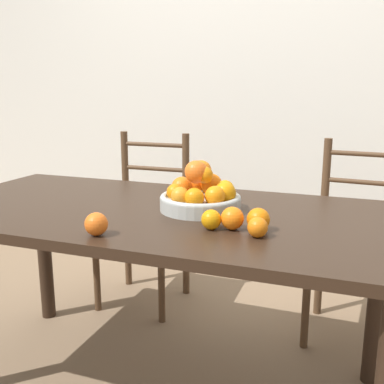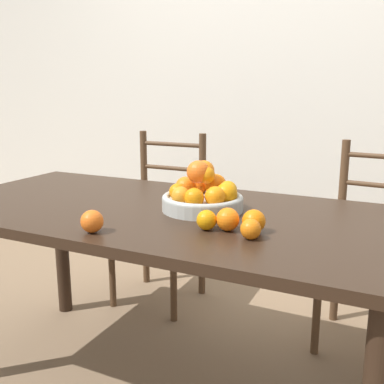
% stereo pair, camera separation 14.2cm
% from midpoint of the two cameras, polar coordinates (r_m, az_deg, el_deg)
% --- Properties ---
extents(wall_back, '(8.00, 0.06, 2.60)m').
position_cam_midpoint_polar(wall_back, '(2.97, 11.62, 15.01)').
color(wall_back, silver).
rests_on(wall_back, ground_plane).
extents(dining_table, '(1.75, 0.85, 0.75)m').
position_cam_midpoint_polar(dining_table, '(1.68, -1.83, -5.26)').
color(dining_table, black).
rests_on(dining_table, ground_plane).
extents(fruit_bowl, '(0.29, 0.29, 0.18)m').
position_cam_midpoint_polar(fruit_bowl, '(1.62, 3.92, -0.39)').
color(fruit_bowl, '#B2B7B2').
rests_on(fruit_bowl, dining_table).
extents(orange_loose_0, '(0.06, 0.06, 0.06)m').
position_cam_midpoint_polar(orange_loose_0, '(1.33, 10.54, -4.70)').
color(orange_loose_0, orange).
rests_on(orange_loose_0, dining_table).
extents(orange_loose_1, '(0.07, 0.07, 0.07)m').
position_cam_midpoint_polar(orange_loose_1, '(1.38, -9.72, -3.73)').
color(orange_loose_1, orange).
rests_on(orange_loose_1, dining_table).
extents(orange_loose_2, '(0.06, 0.06, 0.06)m').
position_cam_midpoint_polar(orange_loose_2, '(1.39, 4.79, -3.60)').
color(orange_loose_2, orange).
rests_on(orange_loose_2, dining_table).
extents(orange_loose_3, '(0.07, 0.07, 0.07)m').
position_cam_midpoint_polar(orange_loose_3, '(1.39, 10.79, -3.70)').
color(orange_loose_3, orange).
rests_on(orange_loose_3, dining_table).
extents(orange_loose_4, '(0.07, 0.07, 0.07)m').
position_cam_midpoint_polar(orange_loose_4, '(1.39, 7.50, -3.50)').
color(orange_loose_4, orange).
rests_on(orange_loose_4, dining_table).
extents(chair_left, '(0.42, 0.40, 0.94)m').
position_cam_midpoint_polar(chair_left, '(2.52, -2.31, -3.66)').
color(chair_left, '#513823').
rests_on(chair_left, ground_plane).
extents(chair_right, '(0.45, 0.43, 0.94)m').
position_cam_midpoint_polar(chair_right, '(2.25, 23.93, -6.86)').
color(chair_right, '#513823').
rests_on(chair_right, ground_plane).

